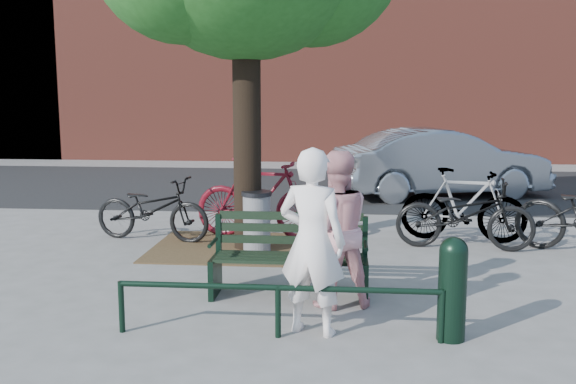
# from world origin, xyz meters

# --- Properties ---
(ground) EXTENTS (90.00, 90.00, 0.00)m
(ground) POSITION_xyz_m (0.00, 0.00, 0.00)
(ground) COLOR gray
(ground) RESTS_ON ground
(dirt_pit) EXTENTS (2.40, 2.00, 0.02)m
(dirt_pit) POSITION_xyz_m (-1.00, 2.20, 0.01)
(dirt_pit) COLOR brown
(dirt_pit) RESTS_ON ground
(road) EXTENTS (40.00, 7.00, 0.01)m
(road) POSITION_xyz_m (0.00, 8.50, 0.01)
(road) COLOR black
(road) RESTS_ON ground
(park_bench) EXTENTS (1.74, 0.54, 0.97)m
(park_bench) POSITION_xyz_m (-0.00, 0.08, 0.48)
(park_bench) COLOR black
(park_bench) RESTS_ON ground
(guard_railing) EXTENTS (3.06, 0.06, 0.51)m
(guard_railing) POSITION_xyz_m (0.00, -1.20, 0.40)
(guard_railing) COLOR black
(guard_railing) RESTS_ON ground
(person_left) EXTENTS (0.74, 0.59, 1.78)m
(person_left) POSITION_xyz_m (0.31, -1.05, 0.89)
(person_left) COLOR white
(person_left) RESTS_ON ground
(person_right) EXTENTS (0.96, 0.83, 1.67)m
(person_right) POSITION_xyz_m (0.51, -0.24, 0.84)
(person_right) COLOR pink
(person_right) RESTS_ON ground
(bollard) EXTENTS (0.26, 0.26, 0.97)m
(bollard) POSITION_xyz_m (1.60, -1.11, 0.52)
(bollard) COLOR black
(bollard) RESTS_ON ground
(litter_bin) EXTENTS (0.43, 0.43, 0.88)m
(litter_bin) POSITION_xyz_m (-0.64, 2.00, 0.45)
(litter_bin) COLOR gray
(litter_bin) RESTS_ON ground
(bicycle_a) EXTENTS (1.97, 1.00, 0.99)m
(bicycle_a) POSITION_xyz_m (-2.34, 2.57, 0.49)
(bicycle_a) COLOR black
(bicycle_a) RESTS_ON ground
(bicycle_b) EXTENTS (2.19, 0.98, 1.27)m
(bicycle_b) POSITION_xyz_m (-0.69, 2.82, 0.64)
(bicycle_b) COLOR #5E0D18
(bicycle_b) RESTS_ON ground
(bicycle_c) EXTENTS (2.05, 0.95, 1.04)m
(bicycle_c) POSITION_xyz_m (2.34, 2.44, 0.52)
(bicycle_c) COLOR black
(bicycle_c) RESTS_ON ground
(bicycle_d) EXTENTS (1.95, 0.86, 1.13)m
(bicycle_d) POSITION_xyz_m (2.41, 2.96, 0.57)
(bicycle_d) COLOR gray
(bicycle_d) RESTS_ON ground
(parked_car) EXTENTS (4.80, 2.81, 1.49)m
(parked_car) POSITION_xyz_m (2.70, 7.21, 0.75)
(parked_car) COLOR gray
(parked_car) RESTS_ON ground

